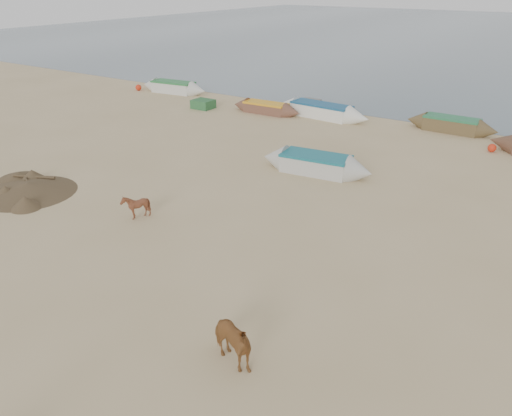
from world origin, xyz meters
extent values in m
plane|color=tan|center=(0.00, 0.00, 0.00)|extent=(140.00, 140.00, 0.00)
imported|color=#955F30|center=(3.19, -1.93, 0.66)|extent=(1.69, 1.11, 1.31)
imported|color=brown|center=(-4.50, 2.52, 0.50)|extent=(1.14, 1.08, 0.99)
cone|color=brown|center=(-10.18, 1.71, 0.22)|extent=(4.44, 4.44, 0.45)
cube|color=#2C6336|center=(-13.44, 17.61, 0.30)|extent=(1.40, 1.20, 0.60)
sphere|color=red|center=(5.31, 18.52, 0.22)|extent=(0.44, 0.44, 0.44)
cube|color=slate|center=(-7.27, 21.95, 0.28)|extent=(1.20, 1.10, 0.56)
sphere|color=red|center=(-21.62, 19.42, 0.24)|extent=(0.48, 0.48, 0.48)
camera|label=1|loc=(8.79, -9.30, 8.42)|focal=35.00mm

